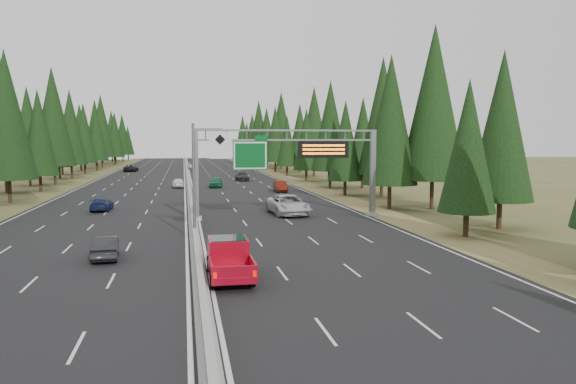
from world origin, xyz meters
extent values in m
cube|color=black|center=(0.00, 80.00, 0.04)|extent=(32.00, 260.00, 0.08)
cube|color=olive|center=(17.80, 80.00, 0.03)|extent=(3.60, 260.00, 0.06)
cube|color=#4C4E24|center=(-17.80, 80.00, 0.03)|extent=(3.60, 260.00, 0.06)
cube|color=gray|center=(0.00, 80.00, 0.23)|extent=(0.70, 260.00, 0.30)
cube|color=gray|center=(0.00, 80.00, 0.63)|extent=(0.30, 260.00, 0.60)
cube|color=slate|center=(0.35, 35.00, 3.98)|extent=(0.45, 0.45, 7.80)
cube|color=gray|center=(0.35, 35.00, 0.23)|extent=(0.90, 0.90, 0.30)
cube|color=slate|center=(16.20, 35.00, 3.98)|extent=(0.45, 0.45, 7.80)
cube|color=gray|center=(16.20, 35.00, 0.23)|extent=(0.90, 0.90, 0.30)
cube|color=slate|center=(8.28, 35.00, 7.80)|extent=(15.85, 0.35, 0.16)
cube|color=slate|center=(8.28, 35.00, 6.96)|extent=(15.85, 0.35, 0.16)
cube|color=#054C19|center=(5.00, 34.75, 5.63)|extent=(3.00, 0.10, 2.50)
cube|color=silver|center=(5.00, 34.69, 5.63)|extent=(2.85, 0.02, 2.35)
cube|color=#054C19|center=(6.00, 34.75, 7.13)|extent=(1.10, 0.10, 0.45)
cube|color=black|center=(11.50, 34.70, 6.13)|extent=(4.50, 0.40, 1.50)
cube|color=orange|center=(11.50, 34.48, 6.48)|extent=(3.80, 0.02, 0.18)
cube|color=orange|center=(11.50, 34.48, 6.13)|extent=(3.80, 0.02, 0.18)
cube|color=orange|center=(11.50, 34.48, 5.78)|extent=(3.80, 0.02, 0.18)
cylinder|color=slate|center=(0.00, 25.00, 4.08)|extent=(0.20, 0.20, 8.00)
cube|color=gray|center=(0.00, 25.00, 0.18)|extent=(0.50, 0.50, 0.20)
cube|color=slate|center=(1.00, 25.00, 7.68)|extent=(2.00, 0.15, 0.15)
cube|color=silver|center=(1.80, 24.88, 6.58)|extent=(1.50, 0.06, 1.80)
cylinder|color=black|center=(19.15, 23.20, 0.90)|extent=(0.40, 0.40, 1.81)
cone|color=black|center=(19.15, 23.20, 6.55)|extent=(4.06, 4.06, 9.48)
cylinder|color=black|center=(23.62, 26.29, 1.11)|extent=(0.40, 0.40, 2.22)
cone|color=black|center=(23.62, 26.29, 8.06)|extent=(5.00, 5.00, 11.67)
cylinder|color=black|center=(19.79, 40.13, 1.24)|extent=(0.40, 0.40, 2.48)
cone|color=black|center=(19.79, 40.13, 8.99)|extent=(5.58, 5.58, 13.02)
cylinder|color=black|center=(24.05, 39.43, 1.48)|extent=(0.40, 0.40, 2.96)
cone|color=black|center=(24.05, 39.43, 10.72)|extent=(6.65, 6.65, 15.52)
cylinder|color=black|center=(19.23, 54.17, 0.96)|extent=(0.40, 0.40, 1.91)
cone|color=black|center=(19.23, 54.17, 6.94)|extent=(4.30, 4.30, 10.04)
cylinder|color=black|center=(23.54, 52.73, 1.37)|extent=(0.40, 0.40, 2.75)
cone|color=black|center=(23.54, 52.73, 9.96)|extent=(6.18, 6.18, 14.43)
cylinder|color=black|center=(20.47, 66.19, 1.25)|extent=(0.40, 0.40, 2.51)
cone|color=black|center=(20.47, 66.19, 9.08)|extent=(5.64, 5.64, 13.15)
cylinder|color=black|center=(24.83, 64.37, 1.05)|extent=(0.40, 0.40, 2.11)
cone|color=black|center=(24.83, 64.37, 7.64)|extent=(4.74, 4.74, 11.07)
cylinder|color=black|center=(19.68, 78.82, 0.99)|extent=(0.40, 0.40, 1.97)
cone|color=black|center=(19.68, 78.82, 7.14)|extent=(4.43, 4.43, 10.35)
cylinder|color=black|center=(23.93, 79.91, 1.05)|extent=(0.40, 0.40, 2.11)
cone|color=black|center=(23.93, 79.91, 7.64)|extent=(4.74, 4.74, 11.06)
cylinder|color=black|center=(19.23, 94.31, 0.95)|extent=(0.40, 0.40, 1.90)
cone|color=black|center=(19.23, 94.31, 6.87)|extent=(4.27, 4.27, 9.96)
cylinder|color=black|center=(24.17, 92.39, 1.39)|extent=(0.40, 0.40, 2.77)
cone|color=black|center=(24.17, 92.39, 10.04)|extent=(6.23, 6.23, 14.54)
cylinder|color=black|center=(19.09, 107.76, 1.15)|extent=(0.40, 0.40, 2.31)
cone|color=black|center=(19.09, 107.76, 8.37)|extent=(5.19, 5.19, 12.12)
cylinder|color=black|center=(24.58, 107.84, 1.21)|extent=(0.40, 0.40, 2.41)
cone|color=black|center=(24.58, 107.84, 8.75)|extent=(5.43, 5.43, 12.67)
cylinder|color=black|center=(19.26, 121.85, 1.20)|extent=(0.40, 0.40, 2.40)
cone|color=black|center=(19.26, 121.85, 8.68)|extent=(5.39, 5.39, 12.58)
cylinder|color=black|center=(23.09, 123.14, 1.51)|extent=(0.40, 0.40, 3.03)
cone|color=black|center=(23.09, 123.14, 10.97)|extent=(6.81, 6.81, 15.89)
cylinder|color=black|center=(19.68, 136.23, 1.19)|extent=(0.40, 0.40, 2.38)
cone|color=black|center=(19.68, 136.23, 8.62)|extent=(5.35, 5.35, 12.48)
cylinder|color=black|center=(24.71, 134.72, 1.16)|extent=(0.40, 0.40, 2.33)
cone|color=black|center=(24.71, 134.72, 8.44)|extent=(5.24, 5.24, 12.23)
cylinder|color=black|center=(20.84, 148.07, 1.49)|extent=(0.40, 0.40, 2.97)
cone|color=black|center=(20.84, 148.07, 10.77)|extent=(6.69, 6.69, 15.60)
cylinder|color=black|center=(23.51, 149.01, 1.19)|extent=(0.40, 0.40, 2.37)
cone|color=black|center=(23.51, 149.01, 8.60)|extent=(5.34, 5.34, 12.46)
cylinder|color=black|center=(20.92, 164.48, 1.24)|extent=(0.40, 0.40, 2.48)
cone|color=black|center=(20.92, 164.48, 9.00)|extent=(5.59, 5.59, 13.03)
cylinder|color=black|center=(23.36, 165.32, 1.22)|extent=(0.40, 0.40, 2.44)
cone|color=black|center=(23.36, 165.32, 8.86)|extent=(5.50, 5.50, 12.83)
cylinder|color=black|center=(20.73, 178.50, 1.07)|extent=(0.40, 0.40, 2.13)
cone|color=black|center=(20.73, 178.50, 7.73)|extent=(4.80, 4.80, 11.20)
cylinder|color=black|center=(23.60, 176.86, 1.07)|extent=(0.40, 0.40, 2.13)
cone|color=black|center=(23.60, 176.86, 7.74)|extent=(4.80, 4.80, 11.21)
cylinder|color=black|center=(20.70, 191.67, 1.29)|extent=(0.40, 0.40, 2.59)
cone|color=black|center=(20.70, 191.67, 9.39)|extent=(5.83, 5.83, 13.59)
cylinder|color=black|center=(23.51, 192.08, 1.10)|extent=(0.40, 0.40, 2.21)
cone|color=black|center=(23.51, 192.08, 8.00)|extent=(4.97, 4.97, 11.59)
cylinder|color=black|center=(-19.47, 52.19, 1.34)|extent=(0.40, 0.40, 2.69)
cone|color=black|center=(-19.47, 52.19, 9.73)|extent=(6.04, 6.04, 14.10)
cylinder|color=black|center=(-19.73, 66.84, 1.11)|extent=(0.40, 0.40, 2.21)
cone|color=black|center=(-19.73, 66.84, 8.01)|extent=(4.97, 4.97, 11.60)
cylinder|color=black|center=(-23.71, 65.75, 1.41)|extent=(0.40, 0.40, 2.82)
cone|color=black|center=(-23.71, 65.75, 10.24)|extent=(6.35, 6.35, 14.83)
cylinder|color=black|center=(-20.62, 79.85, 1.47)|extent=(0.40, 0.40, 2.95)
cone|color=black|center=(-20.62, 79.85, 10.68)|extent=(6.63, 6.63, 15.47)
cylinder|color=black|center=(-23.89, 78.02, 1.22)|extent=(0.40, 0.40, 2.43)
cone|color=black|center=(-23.89, 78.02, 8.81)|extent=(5.47, 5.47, 12.76)
cylinder|color=black|center=(-20.78, 94.15, 1.29)|extent=(0.40, 0.40, 2.58)
cone|color=black|center=(-20.78, 94.15, 9.37)|extent=(5.81, 5.81, 13.57)
cylinder|color=black|center=(-23.09, 95.20, 1.05)|extent=(0.40, 0.40, 2.10)
cone|color=black|center=(-23.09, 95.20, 7.62)|extent=(4.73, 4.73, 11.04)
cylinder|color=black|center=(-20.73, 107.77, 1.17)|extent=(0.40, 0.40, 2.35)
cone|color=black|center=(-20.73, 107.77, 8.50)|extent=(5.28, 5.28, 12.31)
cylinder|color=black|center=(-24.87, 106.51, 1.07)|extent=(0.40, 0.40, 2.14)
cone|color=black|center=(-24.87, 106.51, 7.76)|extent=(4.82, 4.82, 11.24)
cylinder|color=black|center=(-20.29, 121.43, 1.18)|extent=(0.40, 0.40, 2.36)
cone|color=black|center=(-20.29, 121.43, 8.56)|extent=(5.32, 5.32, 12.40)
cylinder|color=black|center=(-23.69, 120.85, 1.22)|extent=(0.40, 0.40, 2.45)
cone|color=black|center=(-23.69, 120.85, 8.88)|extent=(5.51, 5.51, 12.86)
cylinder|color=black|center=(-20.90, 134.19, 1.48)|extent=(0.40, 0.40, 2.96)
cone|color=black|center=(-20.90, 134.19, 10.75)|extent=(6.67, 6.67, 15.56)
cylinder|color=black|center=(-24.93, 134.32, 0.93)|extent=(0.40, 0.40, 1.86)
cone|color=black|center=(-24.93, 134.32, 6.74)|extent=(4.18, 4.18, 9.76)
cylinder|color=black|center=(-19.34, 148.59, 1.19)|extent=(0.40, 0.40, 2.38)
cone|color=black|center=(-19.34, 148.59, 8.64)|extent=(5.36, 5.36, 12.51)
cylinder|color=black|center=(-24.77, 150.89, 1.48)|extent=(0.40, 0.40, 2.95)
cone|color=black|center=(-24.77, 150.89, 10.71)|extent=(6.65, 6.65, 15.51)
cylinder|color=black|center=(-20.85, 163.53, 1.17)|extent=(0.40, 0.40, 2.35)
cone|color=black|center=(-20.85, 163.53, 8.51)|extent=(5.28, 5.28, 12.33)
cylinder|color=black|center=(-24.74, 164.26, 1.27)|extent=(0.40, 0.40, 2.54)
cone|color=black|center=(-24.74, 164.26, 9.21)|extent=(5.72, 5.72, 13.34)
cylinder|color=black|center=(-20.07, 175.58, 1.25)|extent=(0.40, 0.40, 2.50)
cone|color=black|center=(-20.07, 175.58, 9.05)|extent=(5.62, 5.62, 13.11)
cylinder|color=black|center=(-23.70, 178.36, 1.35)|extent=(0.40, 0.40, 2.71)
cone|color=black|center=(-23.70, 178.36, 9.81)|extent=(6.09, 6.09, 14.21)
cylinder|color=black|center=(-19.81, 191.27, 0.97)|extent=(0.40, 0.40, 1.95)
cone|color=black|center=(-19.81, 191.27, 7.06)|extent=(4.38, 4.38, 10.23)
cylinder|color=black|center=(-24.70, 191.74, 1.08)|extent=(0.40, 0.40, 2.15)
cone|color=black|center=(-24.70, 191.74, 7.81)|extent=(4.85, 4.85, 11.31)
imported|color=silver|center=(8.79, 37.20, 0.98)|extent=(3.46, 6.71, 1.81)
cylinder|color=black|center=(0.62, 12.09, 0.50)|extent=(0.31, 0.83, 0.83)
cylinder|color=black|center=(2.38, 12.09, 0.50)|extent=(0.31, 0.83, 0.83)
cylinder|color=black|center=(0.62, 15.52, 0.50)|extent=(0.31, 0.83, 0.83)
cylinder|color=black|center=(2.38, 15.52, 0.50)|extent=(0.31, 0.83, 0.83)
cube|color=#A1091D|center=(1.50, 13.86, 0.65)|extent=(2.08, 5.82, 0.31)
cube|color=#A1091D|center=(1.50, 14.79, 1.38)|extent=(1.97, 2.28, 1.14)
cube|color=black|center=(1.50, 14.79, 1.69)|extent=(1.77, 1.97, 0.57)
cube|color=#A1091D|center=(0.51, 12.30, 1.01)|extent=(0.10, 2.49, 0.62)
cube|color=#A1091D|center=(2.49, 12.30, 1.01)|extent=(0.10, 2.49, 0.62)
cube|color=#A1091D|center=(1.50, 11.05, 1.01)|extent=(2.08, 0.10, 0.62)
imported|color=#17653E|center=(3.92, 69.02, 0.84)|extent=(2.20, 4.61, 1.52)
imported|color=#5B170D|center=(12.04, 60.22, 0.79)|extent=(1.64, 4.37, 1.42)
imported|color=black|center=(9.13, 82.00, 0.81)|extent=(2.08, 5.04, 1.46)
imported|color=white|center=(1.50, 125.46, 0.80)|extent=(2.57, 5.25, 1.43)
imported|color=black|center=(1.50, 136.82, 0.72)|extent=(1.76, 3.84, 1.28)
imported|color=#232326|center=(-5.20, 19.91, 0.75)|extent=(1.74, 4.16, 1.34)
imported|color=#161F4E|center=(-8.63, 43.35, 0.72)|extent=(1.87, 4.46, 1.29)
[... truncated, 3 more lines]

